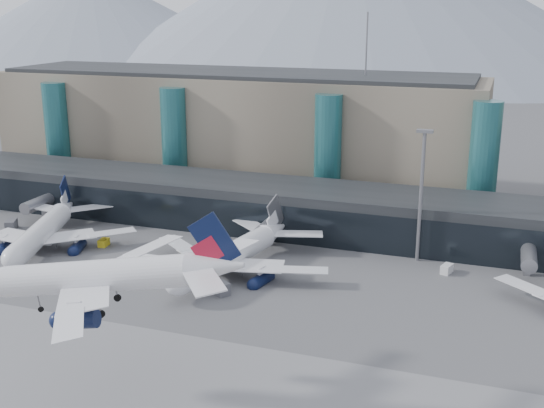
{
  "coord_description": "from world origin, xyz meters",
  "views": [
    {
      "loc": [
        44.19,
        -77.97,
        47.43
      ],
      "look_at": [
        5.83,
        32.0,
        13.45
      ],
      "focal_mm": 45.0,
      "sensor_mm": 36.0,
      "label": 1
    }
  ],
  "objects_px": {
    "jet_parked_mid": "(238,245)",
    "veh_f": "(11,225)",
    "veh_b": "(104,242)",
    "veh_a": "(44,241)",
    "hero_jet": "(121,268)",
    "jet_parked_left": "(46,222)",
    "veh_c": "(219,287)",
    "veh_d": "(447,269)",
    "lightmast_mid": "(421,188)",
    "veh_h": "(173,266)"
  },
  "relations": [
    {
      "from": "lightmast_mid",
      "to": "jet_parked_mid",
      "type": "relative_size",
      "value": 0.65
    },
    {
      "from": "veh_h",
      "to": "veh_c",
      "type": "bearing_deg",
      "value": -62.46
    },
    {
      "from": "jet_parked_left",
      "to": "veh_c",
      "type": "xyz_separation_m",
      "value": [
        43.74,
        -11.68,
        -3.64
      ]
    },
    {
      "from": "hero_jet",
      "to": "veh_a",
      "type": "distance_m",
      "value": 67.14
    },
    {
      "from": "veh_f",
      "to": "veh_c",
      "type": "bearing_deg",
      "value": -133.17
    },
    {
      "from": "lightmast_mid",
      "to": "veh_d",
      "type": "relative_size",
      "value": 8.9
    },
    {
      "from": "veh_a",
      "to": "veh_f",
      "type": "xyz_separation_m",
      "value": [
        -13.13,
        5.99,
        0.2
      ]
    },
    {
      "from": "veh_c",
      "to": "veh_h",
      "type": "bearing_deg",
      "value": -173.55
    },
    {
      "from": "hero_jet",
      "to": "veh_d",
      "type": "relative_size",
      "value": 11.85
    },
    {
      "from": "jet_parked_left",
      "to": "veh_d",
      "type": "xyz_separation_m",
      "value": [
        79.67,
        10.65,
        -3.93
      ]
    },
    {
      "from": "veh_c",
      "to": "veh_h",
      "type": "height_order",
      "value": "veh_h"
    },
    {
      "from": "veh_h",
      "to": "veh_a",
      "type": "bearing_deg",
      "value": 135.46
    },
    {
      "from": "hero_jet",
      "to": "veh_d",
      "type": "bearing_deg",
      "value": 51.43
    },
    {
      "from": "veh_d",
      "to": "lightmast_mid",
      "type": "bearing_deg",
      "value": 67.58
    },
    {
      "from": "lightmast_mid",
      "to": "veh_d",
      "type": "bearing_deg",
      "value": -38.54
    },
    {
      "from": "lightmast_mid",
      "to": "veh_h",
      "type": "distance_m",
      "value": 48.63
    },
    {
      "from": "jet_parked_left",
      "to": "veh_b",
      "type": "xyz_separation_m",
      "value": [
        11.74,
        2.62,
        -4.01
      ]
    },
    {
      "from": "veh_f",
      "to": "veh_h",
      "type": "relative_size",
      "value": 0.88
    },
    {
      "from": "veh_d",
      "to": "veh_h",
      "type": "height_order",
      "value": "veh_h"
    },
    {
      "from": "jet_parked_left",
      "to": "veh_d",
      "type": "height_order",
      "value": "jet_parked_left"
    },
    {
      "from": "veh_d",
      "to": "veh_f",
      "type": "relative_size",
      "value": 0.75
    },
    {
      "from": "jet_parked_mid",
      "to": "veh_a",
      "type": "distance_m",
      "value": 43.1
    },
    {
      "from": "jet_parked_left",
      "to": "veh_b",
      "type": "relative_size",
      "value": 15.14
    },
    {
      "from": "veh_a",
      "to": "veh_h",
      "type": "distance_m",
      "value": 32.59
    },
    {
      "from": "lightmast_mid",
      "to": "veh_c",
      "type": "distance_m",
      "value": 42.5
    },
    {
      "from": "veh_b",
      "to": "veh_c",
      "type": "distance_m",
      "value": 35.06
    },
    {
      "from": "veh_b",
      "to": "veh_a",
      "type": "bearing_deg",
      "value": 98.52
    },
    {
      "from": "hero_jet",
      "to": "veh_f",
      "type": "height_order",
      "value": "hero_jet"
    },
    {
      "from": "hero_jet",
      "to": "veh_c",
      "type": "xyz_separation_m",
      "value": [
        -2.63,
        34.15,
        -16.74
      ]
    },
    {
      "from": "veh_h",
      "to": "jet_parked_left",
      "type": "bearing_deg",
      "value": 134.16
    },
    {
      "from": "lightmast_mid",
      "to": "veh_f",
      "type": "distance_m",
      "value": 88.66
    },
    {
      "from": "veh_c",
      "to": "veh_h",
      "type": "distance_m",
      "value": 13.3
    },
    {
      "from": "lightmast_mid",
      "to": "veh_h",
      "type": "height_order",
      "value": "lightmast_mid"
    },
    {
      "from": "veh_a",
      "to": "veh_f",
      "type": "relative_size",
      "value": 0.81
    },
    {
      "from": "hero_jet",
      "to": "veh_c",
      "type": "height_order",
      "value": "hero_jet"
    },
    {
      "from": "veh_h",
      "to": "jet_parked_mid",
      "type": "bearing_deg",
      "value": -7.5
    },
    {
      "from": "hero_jet",
      "to": "veh_f",
      "type": "xyz_separation_m",
      "value": [
        -59.84,
        51.13,
        -16.79
      ]
    },
    {
      "from": "hero_jet",
      "to": "veh_b",
      "type": "xyz_separation_m",
      "value": [
        -34.63,
        48.45,
        -17.11
      ]
    },
    {
      "from": "lightmast_mid",
      "to": "hero_jet",
      "type": "xyz_separation_m",
      "value": [
        -27.21,
        -61.33,
        3.43
      ]
    },
    {
      "from": "hero_jet",
      "to": "veh_h",
      "type": "height_order",
      "value": "hero_jet"
    },
    {
      "from": "jet_parked_left",
      "to": "veh_a",
      "type": "relative_size",
      "value": 12.71
    },
    {
      "from": "veh_b",
      "to": "jet_parked_left",
      "type": "bearing_deg",
      "value": 95.78
    },
    {
      "from": "veh_b",
      "to": "veh_f",
      "type": "distance_m",
      "value": 25.35
    },
    {
      "from": "veh_b",
      "to": "veh_h",
      "type": "xyz_separation_m",
      "value": [
        20.13,
        -8.32,
        0.45
      ]
    },
    {
      "from": "jet_parked_mid",
      "to": "veh_f",
      "type": "distance_m",
      "value": 56.42
    },
    {
      "from": "hero_jet",
      "to": "jet_parked_mid",
      "type": "distance_m",
      "value": 47.87
    },
    {
      "from": "jet_parked_mid",
      "to": "veh_h",
      "type": "relative_size",
      "value": 9.04
    },
    {
      "from": "hero_jet",
      "to": "veh_f",
      "type": "relative_size",
      "value": 8.94
    },
    {
      "from": "jet_parked_mid",
      "to": "veh_b",
      "type": "height_order",
      "value": "jet_parked_mid"
    },
    {
      "from": "veh_c",
      "to": "veh_f",
      "type": "height_order",
      "value": "veh_c"
    }
  ]
}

